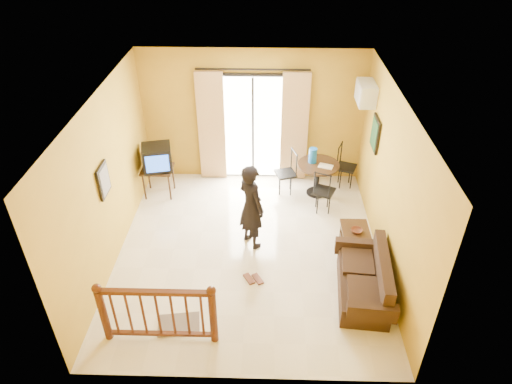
{
  "coord_description": "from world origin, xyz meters",
  "views": [
    {
      "loc": [
        0.29,
        -6.05,
        5.33
      ],
      "look_at": [
        0.12,
        0.2,
        1.1
      ],
      "focal_mm": 32.0,
      "sensor_mm": 36.0,
      "label": 1
    }
  ],
  "objects_px": {
    "dining_table": "(318,170)",
    "standing_person": "(251,206)",
    "coffee_table": "(356,240)",
    "sofa": "(366,282)",
    "television": "(157,158)"
  },
  "relations": [
    {
      "from": "coffee_table",
      "to": "standing_person",
      "type": "relative_size",
      "value": 0.53
    },
    {
      "from": "dining_table",
      "to": "sofa",
      "type": "xyz_separation_m",
      "value": [
        0.52,
        -2.81,
        -0.28
      ]
    },
    {
      "from": "television",
      "to": "coffee_table",
      "type": "xyz_separation_m",
      "value": [
        3.72,
        -1.68,
        -0.61
      ]
    },
    {
      "from": "coffee_table",
      "to": "sofa",
      "type": "bearing_deg",
      "value": -90.13
    },
    {
      "from": "sofa",
      "to": "standing_person",
      "type": "xyz_separation_m",
      "value": [
        -1.81,
        1.2,
        0.52
      ]
    },
    {
      "from": "sofa",
      "to": "coffee_table",
      "type": "bearing_deg",
      "value": 95.14
    },
    {
      "from": "dining_table",
      "to": "coffee_table",
      "type": "relative_size",
      "value": 0.98
    },
    {
      "from": "sofa",
      "to": "standing_person",
      "type": "relative_size",
      "value": 1.0
    },
    {
      "from": "dining_table",
      "to": "sofa",
      "type": "bearing_deg",
      "value": -79.55
    },
    {
      "from": "dining_table",
      "to": "coffee_table",
      "type": "xyz_separation_m",
      "value": [
        0.52,
        -1.79,
        -0.3
      ]
    },
    {
      "from": "dining_table",
      "to": "standing_person",
      "type": "relative_size",
      "value": 0.52
    },
    {
      "from": "television",
      "to": "dining_table",
      "type": "bearing_deg",
      "value": -10.85
    },
    {
      "from": "television",
      "to": "dining_table",
      "type": "xyz_separation_m",
      "value": [
        3.2,
        0.11,
        -0.31
      ]
    },
    {
      "from": "television",
      "to": "dining_table",
      "type": "distance_m",
      "value": 3.22
    },
    {
      "from": "coffee_table",
      "to": "sofa",
      "type": "xyz_separation_m",
      "value": [
        -0.0,
        -1.02,
        0.02
      ]
    }
  ]
}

